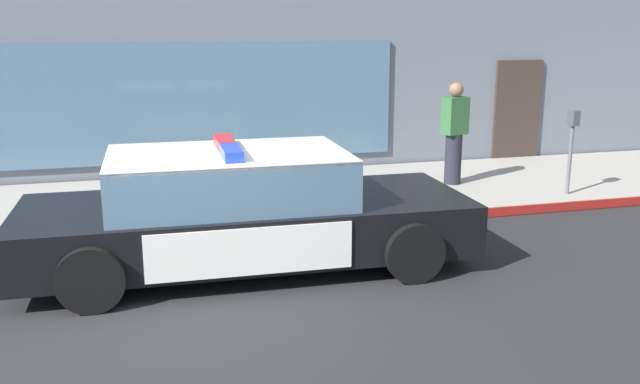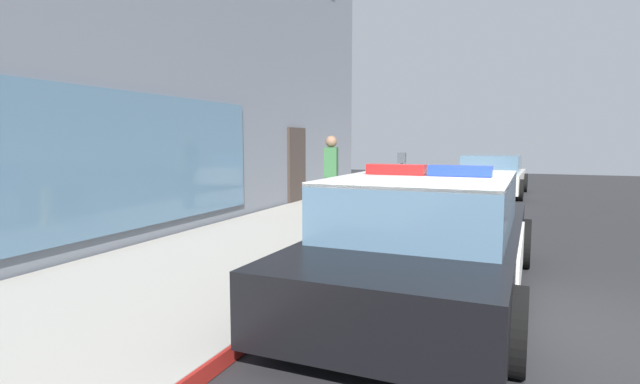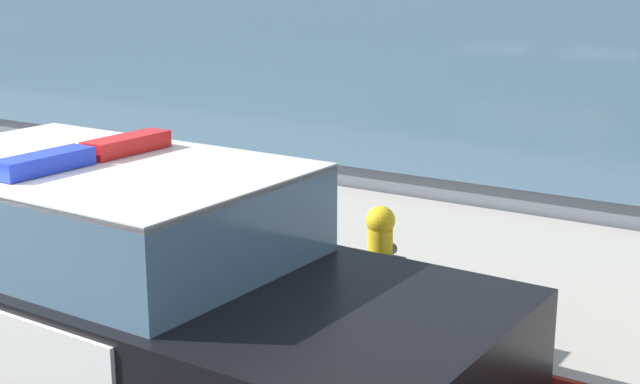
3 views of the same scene
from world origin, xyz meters
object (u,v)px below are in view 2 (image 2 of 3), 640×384
at_px(fire_hydrant, 324,227).
at_px(parking_meter, 401,171).
at_px(car_down_street, 491,175).
at_px(pedestrian_on_sidewalk, 331,177).
at_px(police_cruiser, 428,236).

relative_size(fire_hydrant, parking_meter, 0.54).
bearing_deg(parking_meter, car_down_street, -15.57).
bearing_deg(fire_hydrant, pedestrian_on_sidewalk, 19.25).
bearing_deg(pedestrian_on_sidewalk, fire_hydrant, -85.31).
height_order(police_cruiser, pedestrian_on_sidewalk, pedestrian_on_sidewalk).
bearing_deg(pedestrian_on_sidewalk, parking_meter, 36.99).
xyz_separation_m(police_cruiser, parking_meter, (5.47, 1.57, 0.40)).
xyz_separation_m(fire_hydrant, car_down_street, (10.26, -1.76, 0.13)).
relative_size(pedestrian_on_sidewalk, parking_meter, 1.28).
height_order(pedestrian_on_sidewalk, parking_meter, pedestrian_on_sidewalk).
distance_m(fire_hydrant, parking_meter, 4.43).
height_order(police_cruiser, car_down_street, police_cruiser).
bearing_deg(pedestrian_on_sidewalk, police_cruiser, -70.43).
relative_size(police_cruiser, pedestrian_on_sidewalk, 3.05).
distance_m(police_cruiser, pedestrian_on_sidewalk, 4.86).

